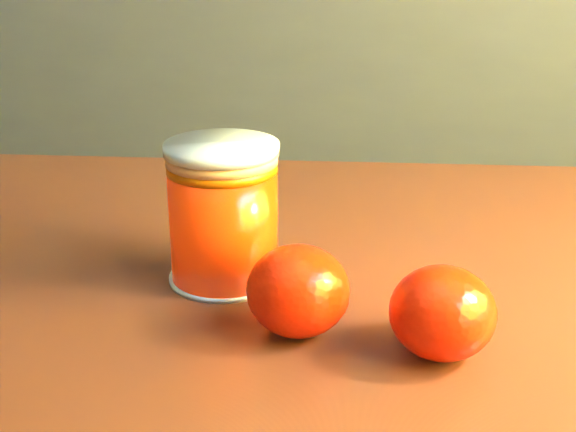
# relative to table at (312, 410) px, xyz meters

# --- Properties ---
(kitchen_counter) EXTENTS (3.15, 0.60, 0.90)m
(kitchen_counter) POSITION_rel_table_xyz_m (-0.87, 1.32, -0.22)
(kitchen_counter) COLOR #515257
(kitchen_counter) RESTS_ON ground
(table) EXTENTS (1.14, 0.90, 0.76)m
(table) POSITION_rel_table_xyz_m (0.00, 0.00, 0.00)
(table) COLOR #602A18
(table) RESTS_ON ground
(juice_glass) EXTENTS (0.09, 0.09, 0.11)m
(juice_glass) POSITION_rel_table_xyz_m (-0.08, 0.02, 0.15)
(juice_glass) COLOR #FF2D05
(juice_glass) RESTS_ON table
(orange_front) EXTENTS (0.09, 0.09, 0.06)m
(orange_front) POSITION_rel_table_xyz_m (0.00, -0.05, 0.13)
(orange_front) COLOR #F92004
(orange_front) RESTS_ON table
(orange_back) EXTENTS (0.09, 0.09, 0.06)m
(orange_back) POSITION_rel_table_xyz_m (0.10, -0.05, 0.13)
(orange_back) COLOR #F92004
(orange_back) RESTS_ON table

